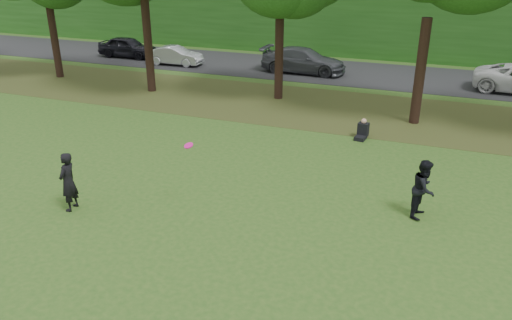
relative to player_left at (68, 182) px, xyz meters
The scene contains 9 objects.
ground 5.07m from the player_left, ahead, with size 120.00×120.00×0.00m, color #274F18.
leaf_litter 13.77m from the player_left, 68.73° to the left, with size 60.00×7.00×0.01m, color #453418.
street 21.41m from the player_left, 76.53° to the left, with size 70.00×7.00×0.02m, color black.
far_hedge 27.31m from the player_left, 79.47° to the left, with size 70.00×3.00×5.00m, color #1F4E16.
player_left is the anchor object (origin of this frame).
player_right 10.43m from the player_left, 18.72° to the left, with size 0.86×0.67×1.76m, color black.
parked_cars 20.58m from the player_left, 72.39° to the left, with size 39.21×3.12×1.54m.
frisbee 3.81m from the player_left, 21.06° to the left, with size 0.36×0.35×0.16m.
seated_person 11.72m from the player_left, 52.41° to the left, with size 0.51×0.78×0.83m.
Camera 1 is at (4.96, -10.26, 7.29)m, focal length 35.00 mm.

